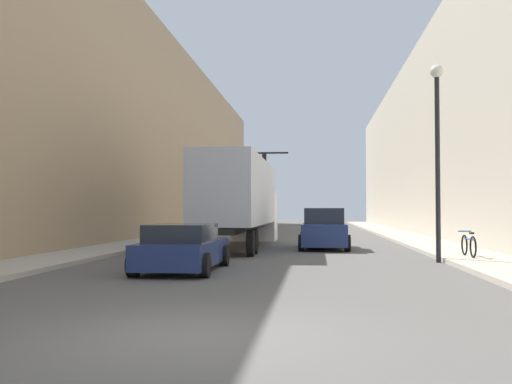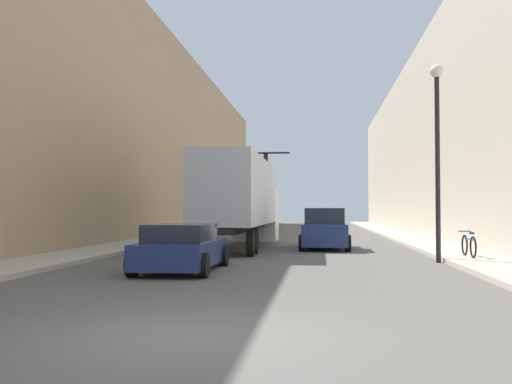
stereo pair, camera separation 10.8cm
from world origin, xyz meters
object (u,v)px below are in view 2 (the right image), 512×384
suv_car (324,230)px  traffic_signal_gantry (235,176)px  semi_truck (242,199)px  street_lamp (437,134)px  parked_bicycle (469,245)px  sedan_car (182,248)px

suv_car → traffic_signal_gantry: (-6.41, 15.93, 3.41)m
semi_truck → suv_car: bearing=-14.7°
traffic_signal_gantry → street_lamp: size_ratio=0.95×
street_lamp → parked_bicycle: size_ratio=3.60×
suv_car → traffic_signal_gantry: 17.50m
semi_truck → suv_car: semi_truck is taller
street_lamp → parked_bicycle: bearing=31.9°
traffic_signal_gantry → street_lamp: 24.36m
semi_truck → sedan_car: (-0.27, -10.70, -1.62)m
semi_truck → traffic_signal_gantry: traffic_signal_gantry is taller
sedan_car → street_lamp: (7.77, 3.44, 3.59)m
traffic_signal_gantry → parked_bicycle: traffic_signal_gantry is taller
street_lamp → parked_bicycle: street_lamp is taller
suv_car → parked_bicycle: suv_car is taller
suv_car → parked_bicycle: bearing=-49.0°
street_lamp → sedan_car: bearing=-156.1°
suv_car → parked_bicycle: size_ratio=2.51×
sedan_car → suv_car: (4.09, 9.69, 0.20)m
sedan_car → suv_car: bearing=67.1°
traffic_signal_gantry → parked_bicycle: 24.51m
semi_truck → traffic_signal_gantry: 15.28m
sedan_car → traffic_signal_gantry: traffic_signal_gantry is taller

